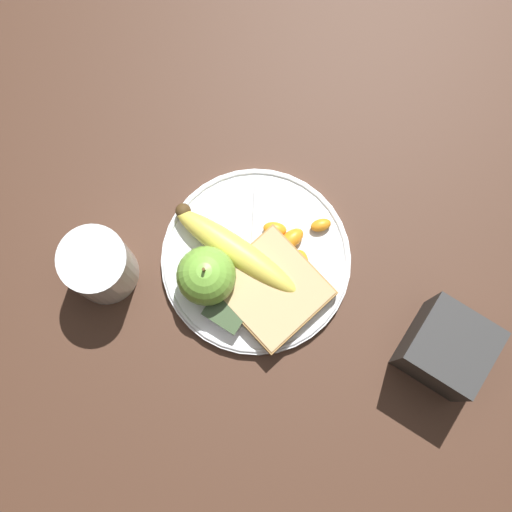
% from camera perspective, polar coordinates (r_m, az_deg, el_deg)
% --- Properties ---
extents(ground_plane, '(3.00, 3.00, 0.00)m').
position_cam_1_polar(ground_plane, '(0.89, 0.00, -0.42)').
color(ground_plane, '#42281C').
extents(plate, '(0.23, 0.23, 0.01)m').
position_cam_1_polar(plate, '(0.88, 0.00, -0.32)').
color(plate, silver).
rests_on(plate, ground_plane).
extents(juice_glass, '(0.08, 0.08, 0.09)m').
position_cam_1_polar(juice_glass, '(0.86, -12.40, -0.82)').
color(juice_glass, silver).
rests_on(juice_glass, ground_plane).
extents(apple, '(0.07, 0.07, 0.08)m').
position_cam_1_polar(apple, '(0.84, -4.01, -1.60)').
color(apple, '#72B23D').
rests_on(apple, plate).
extents(banana, '(0.18, 0.04, 0.03)m').
position_cam_1_polar(banana, '(0.86, -1.71, 0.44)').
color(banana, '#E0CC4C').
rests_on(banana, plate).
extents(bread_slice, '(0.14, 0.13, 0.02)m').
position_cam_1_polar(bread_slice, '(0.86, 1.29, -2.69)').
color(bread_slice, olive).
rests_on(bread_slice, plate).
extents(fork, '(0.10, 0.15, 0.00)m').
position_cam_1_polar(fork, '(0.87, -0.05, -0.22)').
color(fork, '#B2B2B7').
rests_on(fork, plate).
extents(jam_packet, '(0.05, 0.04, 0.02)m').
position_cam_1_polar(jam_packet, '(0.85, -2.36, -4.49)').
color(jam_packet, silver).
rests_on(jam_packet, plate).
extents(orange_segment_0, '(0.04, 0.04, 0.02)m').
position_cam_1_polar(orange_segment_0, '(0.86, 3.25, -1.68)').
color(orange_segment_0, orange).
rests_on(orange_segment_0, plate).
extents(orange_segment_1, '(0.03, 0.04, 0.02)m').
position_cam_1_polar(orange_segment_1, '(0.87, 2.86, 1.38)').
color(orange_segment_1, orange).
rests_on(orange_segment_1, plate).
extents(orange_segment_2, '(0.04, 0.04, 0.02)m').
position_cam_1_polar(orange_segment_2, '(0.87, 1.65, 0.63)').
color(orange_segment_2, orange).
rests_on(orange_segment_2, plate).
extents(orange_segment_3, '(0.03, 0.03, 0.02)m').
position_cam_1_polar(orange_segment_3, '(0.87, 1.34, 2.29)').
color(orange_segment_3, orange).
rests_on(orange_segment_3, plate).
extents(orange_segment_4, '(0.03, 0.03, 0.01)m').
position_cam_1_polar(orange_segment_4, '(0.88, 5.20, 2.48)').
color(orange_segment_4, orange).
rests_on(orange_segment_4, plate).
extents(orange_segment_5, '(0.03, 0.03, 0.01)m').
position_cam_1_polar(orange_segment_5, '(0.87, 3.69, -0.29)').
color(orange_segment_5, orange).
rests_on(orange_segment_5, plate).
extents(condiment_caddy, '(0.09, 0.09, 0.09)m').
position_cam_1_polar(condiment_caddy, '(0.85, 15.01, -7.17)').
color(condiment_caddy, '#2D2D2D').
rests_on(condiment_caddy, ground_plane).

